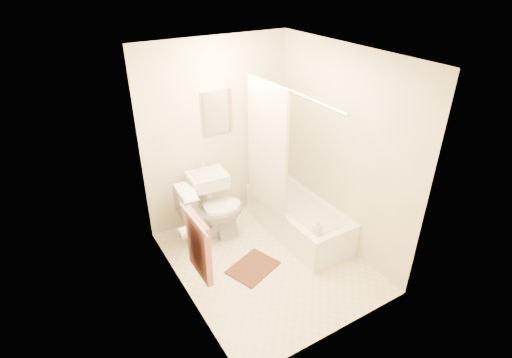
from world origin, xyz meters
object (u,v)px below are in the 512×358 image
sink (208,199)px  toilet (212,212)px  bath_mat (253,267)px  bathtub (298,218)px  soap_bottle (318,227)px

sink → toilet: bearing=-101.5°
toilet → bath_mat: 0.86m
toilet → sink: size_ratio=0.90×
bath_mat → bathtub: bearing=20.1°
toilet → bathtub: size_ratio=0.54×
soap_bottle → bathtub: bearing=71.8°
bath_mat → soap_bottle: 0.89m
sink → soap_bottle: size_ratio=4.90×
sink → soap_bottle: sink is taller
sink → soap_bottle: bearing=-55.6°
toilet → sink: bearing=-11.7°
bathtub → soap_bottle: bearing=-108.2°
sink → bathtub: size_ratio=0.60×
sink → bathtub: (0.96, -0.65, -0.24)m
toilet → bath_mat: toilet is taller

